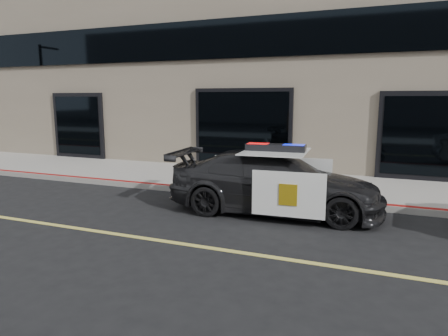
% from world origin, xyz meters
% --- Properties ---
extents(ground, '(120.00, 120.00, 0.00)m').
position_xyz_m(ground, '(0.00, 0.00, 0.00)').
color(ground, black).
rests_on(ground, ground).
extents(sidewalk_n, '(60.00, 3.50, 0.15)m').
position_xyz_m(sidewalk_n, '(0.00, 5.25, 0.07)').
color(sidewalk_n, gray).
rests_on(sidewalk_n, ground).
extents(building_n, '(60.00, 7.00, 12.00)m').
position_xyz_m(building_n, '(0.00, 10.50, 6.00)').
color(building_n, '#756856').
rests_on(building_n, ground).
extents(police_car, '(2.48, 4.94, 1.54)m').
position_xyz_m(police_car, '(1.27, 2.59, 0.69)').
color(police_car, black).
rests_on(police_car, ground).
extents(fire_hydrant, '(0.36, 0.51, 0.80)m').
position_xyz_m(fire_hydrant, '(-0.87, 4.30, 0.53)').
color(fire_hydrant, white).
rests_on(fire_hydrant, sidewalk_n).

